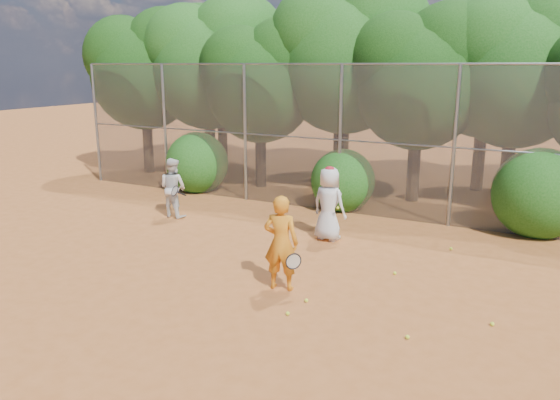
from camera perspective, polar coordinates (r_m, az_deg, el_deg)
The scene contains 23 objects.
ground at distance 9.79m, azimuth -1.64°, elevation -10.11°, with size 80.00×80.00×0.00m, color #A85825.
fence_back at distance 14.63m, azimuth 9.52°, elevation 6.19°, with size 20.05×0.09×4.03m.
tree_0 at distance 21.01m, azimuth -13.89°, elevation 13.46°, with size 4.38×3.81×6.00m.
tree_1 at distance 19.87m, azimuth -7.34°, elevation 14.40°, with size 4.64×4.03×6.35m.
tree_2 at distance 17.94m, azimuth -1.89°, elevation 12.70°, with size 3.99×3.47×5.47m.
tree_3 at distance 17.79m, azimuth 7.08°, elevation 15.21°, with size 4.89×4.26×6.70m.
tree_4 at distance 16.47m, azimuth 14.57°, elevation 12.76°, with size 4.19×3.64×5.73m.
tree_5 at distance 16.87m, azimuth 23.79°, elevation 13.05°, with size 4.51×3.92×6.17m.
tree_9 at distance 22.33m, azimuth -6.04°, elevation 14.83°, with size 4.83×4.20×6.62m.
tree_10 at distance 20.21m, azimuth 6.66°, elevation 15.73°, with size 5.15×4.48×7.06m.
tree_11 at distance 18.57m, azimuth 21.08°, elevation 13.64°, with size 4.64×4.03×6.35m.
bush_0 at distance 17.75m, azimuth -8.65°, elevation 4.15°, with size 2.00×2.00×2.00m, color #194F13.
bush_1 at distance 15.39m, azimuth 6.59°, elevation 2.32°, with size 1.80×1.80×1.80m, color #194F13.
bush_2 at distance 14.38m, azimuth 25.52°, elevation 1.01°, with size 2.20×2.20×2.20m, color #194F13.
player_yellow at distance 9.83m, azimuth 0.12°, elevation -4.50°, with size 0.82×0.59×1.76m.
player_teen at distance 12.64m, azimuth 5.13°, elevation -0.39°, with size 0.93×0.69×1.74m.
player_white at distance 14.82m, azimuth -11.13°, elevation 1.28°, with size 0.88×0.77×1.59m.
ball_0 at distance 9.39m, azimuth 21.29°, elevation -11.98°, with size 0.07×0.07×0.07m, color #CAE229.
ball_1 at distance 10.97m, azimuth 11.91°, elevation -7.49°, with size 0.07×0.07×0.07m, color #CAE229.
ball_2 at distance 9.58m, azimuth 2.77°, elevation -10.44°, with size 0.07×0.07×0.07m, color #CAE229.
ball_3 at distance 8.62m, azimuth 13.17°, elevation -13.77°, with size 0.07×0.07×0.07m, color #CAE229.
ball_4 at distance 9.11m, azimuth 0.81°, elevation -11.77°, with size 0.07×0.07×0.07m, color #CAE229.
ball_5 at distance 12.68m, azimuth 17.44°, elevation -4.87°, with size 0.07×0.07×0.07m, color #CAE229.
Camera 1 is at (4.39, -7.78, 4.00)m, focal length 35.00 mm.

